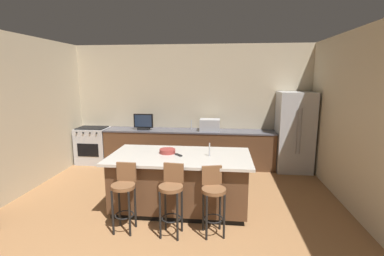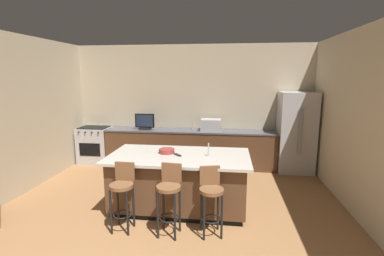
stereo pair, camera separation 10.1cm
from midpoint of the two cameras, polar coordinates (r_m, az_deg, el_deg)
wall_back at (r=7.22m, az=-0.62°, el=4.70°), size 6.40×0.12×2.99m
wall_left at (r=6.00m, az=-33.86°, el=1.72°), size 0.12×5.59×2.99m
wall_right at (r=5.07m, az=31.15°, el=0.69°), size 0.12×5.59×2.99m
counter_back at (r=7.03m, az=-1.07°, el=-4.07°), size 4.18×0.62×0.91m
kitchen_island at (r=4.85m, az=-3.01°, el=-10.70°), size 2.33×1.24×0.93m
refrigerator at (r=7.01m, az=19.58°, el=-0.74°), size 0.80×0.76×1.87m
range_oven at (r=7.74m, az=-19.70°, el=-3.29°), size 0.78×0.63×0.93m
microwave at (r=6.86m, az=3.21°, el=0.64°), size 0.48×0.36×0.28m
tv_monitor at (r=7.08m, az=-10.20°, el=1.13°), size 0.48×0.16×0.39m
sink_faucet_back at (r=7.00m, az=-0.54°, el=0.68°), size 0.02×0.02×0.24m
sink_faucet_island at (r=4.62m, az=2.93°, el=-4.37°), size 0.02×0.02×0.22m
bar_stool_left at (r=4.26m, az=-14.21°, el=-12.30°), size 0.34×0.34×0.99m
bar_stool_center at (r=4.05m, az=-4.88°, el=-13.01°), size 0.34×0.35×1.02m
bar_stool_right at (r=4.07m, az=3.59°, el=-13.36°), size 0.35×0.37×0.97m
fruit_bowl at (r=4.82m, az=-5.59°, el=-4.67°), size 0.27×0.27×0.07m
tv_remote at (r=4.68m, az=-3.37°, el=-5.45°), size 0.15×0.15×0.02m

